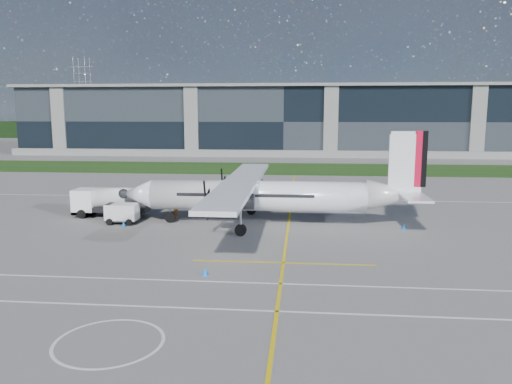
{
  "coord_description": "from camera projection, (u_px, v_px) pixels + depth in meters",
  "views": [
    {
      "loc": [
        4.15,
        -37.38,
        9.79
      ],
      "look_at": [
        0.11,
        5.76,
        2.75
      ],
      "focal_mm": 35.0,
      "sensor_mm": 36.0,
      "label": 1
    }
  ],
  "objects": [
    {
      "name": "safety_cone_fwd",
      "position": [
        120.0,
        217.0,
        45.48
      ],
      "size": [
        0.36,
        0.36,
        0.5
      ],
      "primitive_type": "cone",
      "color": "blue",
      "rests_on": "ground"
    },
    {
      "name": "baggage_tug",
      "position": [
        122.0,
        214.0,
        43.82
      ],
      "size": [
        2.91,
        1.75,
        1.75
      ],
      "primitive_type": null,
      "color": "silver",
      "rests_on": "ground"
    },
    {
      "name": "safety_cone_stbdwing",
      "position": [
        260.0,
        196.0,
        56.53
      ],
      "size": [
        0.36,
        0.36,
        0.5
      ],
      "primitive_type": "cone",
      "color": "blue",
      "rests_on": "ground"
    },
    {
      "name": "safety_cone_portwing",
      "position": [
        205.0,
        271.0,
        30.02
      ],
      "size": [
        0.36,
        0.36,
        0.5
      ],
      "primitive_type": "cone",
      "color": "blue",
      "rests_on": "ground"
    },
    {
      "name": "turboprop_aircraft",
      "position": [
        269.0,
        178.0,
        42.87
      ],
      "size": [
        26.33,
        27.31,
        8.19
      ],
      "primitive_type": null,
      "color": "white",
      "rests_on": "ground"
    },
    {
      "name": "pylon_west",
      "position": [
        83.0,
        97.0,
        191.05
      ],
      "size": [
        9.0,
        4.6,
        30.0
      ],
      "primitive_type": null,
      "color": "gray",
      "rests_on": "ground"
    },
    {
      "name": "ground_crew_person",
      "position": [
        176.0,
        207.0,
        46.54
      ],
      "size": [
        0.71,
        0.88,
        1.92
      ],
      "primitive_type": "imported",
      "rotation": [
        0.0,
        0.0,
        1.79
      ],
      "color": "#F25907",
      "rests_on": "ground"
    },
    {
      "name": "white_lane_line",
      "position": [
        217.0,
        309.0,
        24.92
      ],
      "size": [
        90.0,
        0.15,
        0.01
      ],
      "primitive_type": "cube",
      "color": "white",
      "rests_on": "ground"
    },
    {
      "name": "grass_strip",
      "position": [
        278.0,
        168.0,
        85.85
      ],
      "size": [
        400.0,
        18.0,
        0.04
      ],
      "primitive_type": "cube",
      "color": "#194011",
      "rests_on": "ground"
    },
    {
      "name": "fuel_tanker_truck",
      "position": [
        106.0,
        202.0,
        46.65
      ],
      "size": [
        7.35,
        2.39,
        2.76
      ],
      "primitive_type": null,
      "color": "white",
      "rests_on": "ground"
    },
    {
      "name": "safety_cone_nose_port",
      "position": [
        124.0,
        224.0,
        42.67
      ],
      "size": [
        0.36,
        0.36,
        0.5
      ],
      "primitive_type": "cone",
      "color": "blue",
      "rests_on": "ground"
    },
    {
      "name": "terminal_building",
      "position": [
        285.0,
        121.0,
        116.1
      ],
      "size": [
        120.0,
        20.0,
        15.0
      ],
      "primitive_type": "cube",
      "color": "black",
      "rests_on": "ground"
    },
    {
      "name": "tree_line",
      "position": [
        291.0,
        131.0,
        175.78
      ],
      "size": [
        400.0,
        6.0,
        6.0
      ],
      "primitive_type": "cube",
      "color": "black",
      "rests_on": "ground"
    },
    {
      "name": "ground",
      "position": [
        276.0,
        174.0,
        77.99
      ],
      "size": [
        400.0,
        400.0,
        0.0
      ],
      "primitive_type": "plane",
      "color": "slate",
      "rests_on": "ground"
    },
    {
      "name": "yellow_taxiway_centerline",
      "position": [
        290.0,
        213.0,
        48.23
      ],
      "size": [
        0.2,
        70.0,
        0.01
      ],
      "primitive_type": "cube",
      "color": "yellow",
      "rests_on": "ground"
    },
    {
      "name": "safety_cone_nose_stbd",
      "position": [
        137.0,
        215.0,
        46.42
      ],
      "size": [
        0.36,
        0.36,
        0.5
      ],
      "primitive_type": "cone",
      "color": "blue",
      "rests_on": "ground"
    },
    {
      "name": "safety_cone_tail",
      "position": [
        404.0,
        226.0,
        41.77
      ],
      "size": [
        0.36,
        0.36,
        0.5
      ],
      "primitive_type": "cone",
      "color": "blue",
      "rests_on": "ground"
    }
  ]
}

